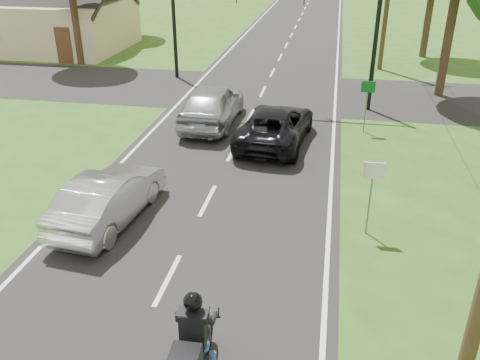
% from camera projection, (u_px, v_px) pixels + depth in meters
% --- Properties ---
extents(ground, '(140.00, 140.00, 0.00)m').
position_uv_depth(ground, '(168.00, 280.00, 12.04)').
color(ground, '#2D4C15').
rests_on(ground, ground).
extents(road, '(8.00, 100.00, 0.01)m').
position_uv_depth(road, '(242.00, 132.00, 20.86)').
color(road, black).
rests_on(road, ground).
extents(cross_road, '(60.00, 7.00, 0.01)m').
position_uv_depth(cross_road, '(263.00, 92.00, 26.16)').
color(cross_road, black).
rests_on(cross_road, ground).
extents(motorcycle_rider, '(0.69, 2.43, 2.09)m').
position_uv_depth(motorcycle_rider, '(194.00, 354.00, 8.83)').
color(motorcycle_rider, black).
rests_on(motorcycle_rider, ground).
extents(dark_suv, '(2.82, 5.32, 1.42)m').
position_uv_depth(dark_suv, '(276.00, 125.00, 19.55)').
color(dark_suv, black).
rests_on(dark_suv, road).
extents(silver_sedan, '(1.97, 4.52, 1.45)m').
position_uv_depth(silver_sedan, '(109.00, 197.00, 14.21)').
color(silver_sedan, '#BBBBC0').
rests_on(silver_sedan, road).
extents(silver_suv, '(2.08, 5.12, 1.74)m').
position_uv_depth(silver_suv, '(212.00, 104.00, 21.40)').
color(silver_suv, '#A4A5AC').
rests_on(silver_suv, road).
extents(traffic_signal, '(6.38, 0.44, 6.00)m').
position_uv_depth(traffic_signal, '(334.00, 16.00, 22.03)').
color(traffic_signal, black).
rests_on(traffic_signal, ground).
extents(signal_pole_far, '(0.20, 0.20, 6.00)m').
position_uv_depth(signal_pole_far, '(174.00, 22.00, 27.45)').
color(signal_pole_far, black).
rests_on(signal_pole_far, ground).
extents(sign_white, '(0.55, 0.07, 2.12)m').
position_uv_depth(sign_white, '(372.00, 181.00, 13.20)').
color(sign_white, slate).
rests_on(sign_white, ground).
extents(sign_green, '(0.55, 0.07, 2.12)m').
position_uv_depth(sign_green, '(367.00, 94.00, 20.23)').
color(sign_green, slate).
rests_on(sign_green, ground).
extents(house, '(10.20, 8.00, 4.84)m').
position_uv_depth(house, '(51.00, 23.00, 35.05)').
color(house, tan).
rests_on(house, ground).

